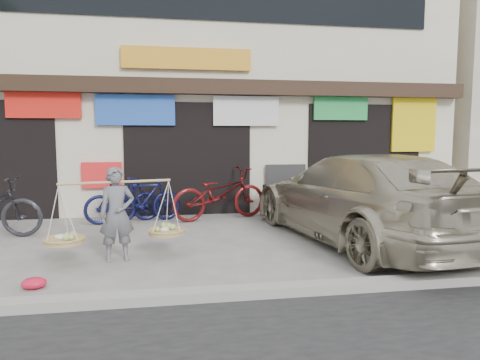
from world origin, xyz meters
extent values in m
plane|color=gray|center=(0.00, 0.00, 0.00)|extent=(70.00, 70.00, 0.00)
cube|color=gray|center=(0.00, -2.00, 0.06)|extent=(70.00, 0.25, 0.12)
cube|color=beige|center=(0.00, 6.50, 3.50)|extent=(14.00, 6.00, 7.00)
cube|color=black|center=(0.00, 3.35, 3.05)|extent=(14.00, 0.35, 0.35)
cube|color=black|center=(0.00, 3.75, 1.35)|extent=(3.00, 0.60, 2.70)
cube|color=black|center=(4.50, 3.75, 1.35)|extent=(3.00, 0.60, 2.70)
cube|color=red|center=(-3.20, 3.42, 2.60)|extent=(1.60, 0.08, 0.60)
cube|color=#2350B3|center=(-1.20, 3.42, 2.50)|extent=(1.80, 0.08, 0.70)
cube|color=silver|center=(1.40, 3.42, 2.50)|extent=(1.60, 0.08, 0.70)
cube|color=#238F41|center=(3.80, 3.42, 2.60)|extent=(1.40, 0.08, 0.60)
cube|color=#DDBC0E|center=(5.80, 3.42, 2.20)|extent=(1.20, 0.08, 1.40)
cube|color=red|center=(-2.00, 3.42, 1.00)|extent=(0.90, 0.08, 0.60)
cube|color=#2A2A2A|center=(2.40, 3.42, 0.90)|extent=(1.00, 0.08, 0.60)
cube|color=orange|center=(0.00, 3.42, 3.70)|extent=(3.00, 0.08, 0.50)
imported|color=slate|center=(-1.24, -0.22, 0.72)|extent=(0.59, 0.45, 1.44)
cylinder|color=tan|center=(-1.24, -0.22, 1.21)|extent=(1.62, 0.41, 0.04)
cylinder|color=tan|center=(-1.98, -0.39, 0.38)|extent=(0.56, 0.56, 0.07)
ellipsoid|color=#A5BF66|center=(-1.98, -0.39, 0.44)|extent=(0.39, 0.39, 0.10)
cylinder|color=tan|center=(-0.51, -0.05, 0.38)|extent=(0.56, 0.56, 0.07)
ellipsoid|color=#A5BF66|center=(-0.51, -0.05, 0.44)|extent=(0.39, 0.39, 0.10)
imported|color=#0F1239|center=(-1.46, 2.74, 0.51)|extent=(1.75, 1.00, 1.01)
imported|color=#530E0E|center=(0.67, 2.78, 0.59)|extent=(2.39, 1.41, 1.18)
imported|color=#0F1239|center=(-1.01, 2.74, 0.51)|extent=(1.75, 1.00, 1.01)
imported|color=#A9A188|center=(2.95, 0.37, 0.80)|extent=(3.07, 5.78, 1.60)
cube|color=black|center=(2.54, 2.95, 0.55)|extent=(1.69, 0.36, 0.45)
cube|color=silver|center=(2.53, 3.02, 0.45)|extent=(0.45, 0.09, 0.12)
ellipsoid|color=red|center=(-2.15, -1.29, 0.07)|extent=(0.31, 0.25, 0.14)
camera|label=1|loc=(-0.44, -6.83, 1.91)|focal=32.00mm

